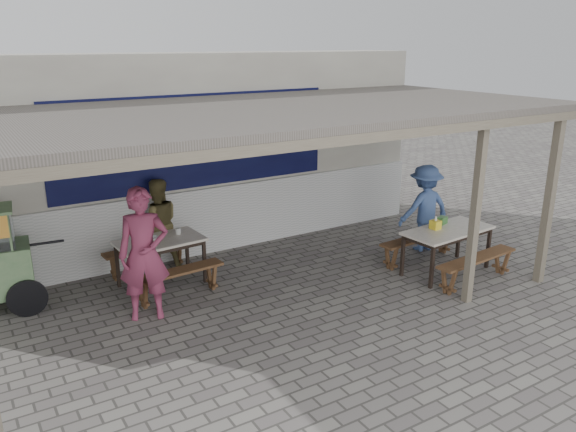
% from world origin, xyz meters
% --- Properties ---
extents(ground, '(60.00, 60.00, 0.00)m').
position_xyz_m(ground, '(0.00, 0.00, 0.00)').
color(ground, slate).
rests_on(ground, ground).
extents(back_wall, '(9.00, 1.28, 3.50)m').
position_xyz_m(back_wall, '(-0.00, 3.58, 1.72)').
color(back_wall, beige).
rests_on(back_wall, ground).
extents(warung_roof, '(9.00, 4.21, 2.81)m').
position_xyz_m(warung_roof, '(0.02, 0.90, 2.71)').
color(warung_roof, '#5C564F').
rests_on(warung_roof, ground).
extents(table_left, '(1.36, 0.84, 0.75)m').
position_xyz_m(table_left, '(-1.29, 2.04, 0.67)').
color(table_left, silver).
rests_on(table_left, ground).
extents(bench_left_street, '(1.42, 0.38, 0.45)m').
position_xyz_m(bench_left_street, '(-1.25, 1.43, 0.34)').
color(bench_left_street, brown).
rests_on(bench_left_street, ground).
extents(bench_left_wall, '(1.42, 0.38, 0.45)m').
position_xyz_m(bench_left_wall, '(-1.33, 2.65, 0.34)').
color(bench_left_wall, brown).
rests_on(bench_left_wall, ground).
extents(table_right, '(1.60, 0.85, 0.75)m').
position_xyz_m(table_right, '(2.91, 0.06, 0.67)').
color(table_right, silver).
rests_on(table_right, ground).
extents(bench_right_street, '(1.67, 0.41, 0.45)m').
position_xyz_m(bench_right_street, '(2.96, -0.53, 0.34)').
color(bench_right_street, brown).
rests_on(bench_right_street, ground).
extents(bench_right_wall, '(1.67, 0.41, 0.45)m').
position_xyz_m(bench_right_wall, '(2.87, 0.66, 0.34)').
color(bench_right_wall, brown).
rests_on(bench_right_wall, ground).
extents(patron_street_side, '(0.79, 0.64, 1.86)m').
position_xyz_m(patron_street_side, '(-1.83, 1.10, 0.93)').
color(patron_street_side, '#83304D').
rests_on(patron_street_side, ground).
extents(patron_wall_side, '(0.83, 0.69, 1.55)m').
position_xyz_m(patron_wall_side, '(-1.07, 2.75, 0.77)').
color(patron_wall_side, brown).
rests_on(patron_wall_side, ground).
extents(patron_right_table, '(1.09, 0.71, 1.59)m').
position_xyz_m(patron_right_table, '(3.35, 1.05, 0.79)').
color(patron_right_table, '#435F9B').
rests_on(patron_right_table, ground).
extents(tissue_box, '(0.15, 0.15, 0.15)m').
position_xyz_m(tissue_box, '(2.73, 0.18, 0.82)').
color(tissue_box, yellow).
rests_on(tissue_box, table_right).
extents(donation_box, '(0.21, 0.17, 0.12)m').
position_xyz_m(donation_box, '(3.03, 0.32, 0.81)').
color(donation_box, '#3D7C37').
rests_on(donation_box, table_right).
extents(condiment_jar, '(0.09, 0.09, 0.10)m').
position_xyz_m(condiment_jar, '(-0.94, 2.14, 0.80)').
color(condiment_jar, beige).
rests_on(condiment_jar, table_left).
extents(condiment_bowl, '(0.21, 0.21, 0.05)m').
position_xyz_m(condiment_bowl, '(-1.39, 2.08, 0.77)').
color(condiment_bowl, white).
rests_on(condiment_bowl, table_left).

